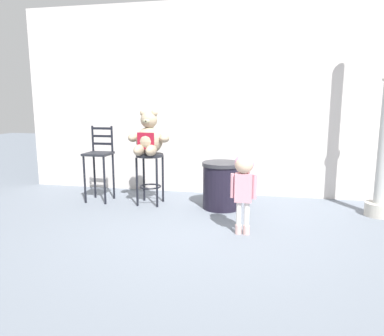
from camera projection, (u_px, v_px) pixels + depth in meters
ground_plane at (206, 232)px, 4.26m from camera, size 24.00×24.00×0.00m
building_wall at (227, 100)px, 5.93m from camera, size 6.96×0.30×3.10m
bar_stool_with_teddy at (150, 168)px, 5.37m from camera, size 0.41×0.41×0.76m
teddy_bear at (149, 138)px, 5.26m from camera, size 0.62×0.55×0.65m
child_walking at (244, 177)px, 4.09m from camera, size 0.30×0.24×0.94m
trash_bin at (222, 185)px, 5.18m from camera, size 0.57×0.57×0.67m
bar_chair_empty at (99, 158)px, 5.54m from camera, size 0.38×0.38×1.15m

